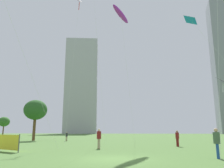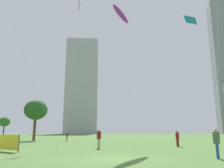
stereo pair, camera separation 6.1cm
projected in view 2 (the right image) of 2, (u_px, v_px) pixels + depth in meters
The scene contains 13 objects.
ground at pixel (114, 159), 13.20m from camera, with size 280.00×280.00×0.00m, color #476B30.
person_standing_0 at pixel (99, 137), 21.21m from camera, with size 0.42×0.42×1.87m.
person_standing_1 at pixel (67, 136), 37.03m from camera, with size 0.34×0.34×1.54m.
person_standing_2 at pixel (177, 137), 24.01m from camera, with size 0.38×0.38×1.72m.
person_standing_3 at pixel (217, 141), 13.53m from camera, with size 0.40×0.40×1.82m.
kite_flying_1 at pixel (223, 81), 40.60m from camera, with size 2.98×2.70×11.49m.
kite_flying_3 at pixel (192, 21), 25.31m from camera, with size 9.54×1.69×14.47m.
kite_flying_5 at pixel (79, 4), 39.43m from camera, with size 1.14×6.53×25.09m.
kite_flying_6 at pixel (121, 15), 31.37m from camera, with size 2.53×9.99×18.43m.
park_tree_0 at pixel (4, 122), 46.05m from camera, with size 2.31×2.31×4.57m.
park_tree_1 at pixel (36, 110), 39.56m from camera, with size 4.08×4.08×7.16m.
distant_highrise_0 at pixel (83, 87), 155.89m from camera, with size 21.18×25.61×63.73m, color #A8A8AD.
event_banner at pixel (8, 142), 18.04m from camera, with size 2.74×1.40×1.40m.
Camera 2 is at (1.78, -13.74, 1.64)m, focal length 35.36 mm.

